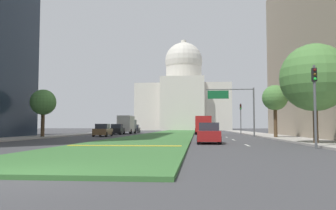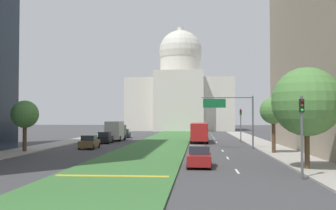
% 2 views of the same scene
% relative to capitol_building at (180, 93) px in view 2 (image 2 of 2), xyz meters
% --- Properties ---
extents(ground_plane, '(260.00, 260.00, 0.00)m').
position_rel_capitol_building_xyz_m(ground_plane, '(0.00, -52.51, -11.00)').
color(ground_plane, '#3D3D3F').
extents(grass_median, '(8.06, 95.98, 0.14)m').
position_rel_capitol_building_xyz_m(grass_median, '(0.00, -57.84, -10.93)').
color(grass_median, '#386B33').
rests_on(grass_median, ground_plane).
extents(median_curb_nose, '(7.25, 0.50, 0.04)m').
position_rel_capitol_building_xyz_m(median_curb_nose, '(0.00, -93.23, -10.84)').
color(median_curb_nose, gold).
rests_on(median_curb_nose, grass_median).
extents(lane_dashes_right, '(0.16, 76.67, 0.01)m').
position_rel_capitol_building_xyz_m(lane_dashes_right, '(8.22, -53.96, -10.99)').
color(lane_dashes_right, silver).
rests_on(lane_dashes_right, ground_plane).
extents(sidewalk_left, '(4.00, 95.98, 0.15)m').
position_rel_capitol_building_xyz_m(sidewalk_left, '(-14.40, -63.17, -10.92)').
color(sidewalk_left, '#9E9991').
rests_on(sidewalk_left, ground_plane).
extents(sidewalk_right, '(4.00, 95.98, 0.15)m').
position_rel_capitol_building_xyz_m(sidewalk_right, '(14.40, -63.17, -10.92)').
color(sidewalk_right, '#9E9991').
rests_on(sidewalk_right, ground_plane).
extents(capitol_building, '(30.73, 23.77, 30.98)m').
position_rel_capitol_building_xyz_m(capitol_building, '(0.00, 0.00, 0.00)').
color(capitol_building, beige).
rests_on(capitol_building, ground_plane).
extents(traffic_light_near_right, '(0.28, 0.35, 5.20)m').
position_rel_capitol_building_xyz_m(traffic_light_near_right, '(11.90, -92.72, -7.68)').
color(traffic_light_near_right, '#515456').
rests_on(traffic_light_near_right, ground_plane).
extents(traffic_light_far_right, '(0.28, 0.35, 5.20)m').
position_rel_capitol_building_xyz_m(traffic_light_far_right, '(11.90, -56.64, -7.68)').
color(traffic_light_far_right, '#515456').
rests_on(traffic_light_far_right, ground_plane).
extents(overhead_guide_sign, '(6.36, 0.20, 6.50)m').
position_rel_capitol_building_xyz_m(overhead_guide_sign, '(9.69, -68.78, -6.31)').
color(overhead_guide_sign, '#515456').
rests_on(overhead_guide_sign, ground_plane).
extents(street_tree_right_near, '(5.05, 5.05, 7.54)m').
position_rel_capitol_building_xyz_m(street_tree_right_near, '(13.33, -88.48, -6.00)').
color(street_tree_right_near, '#4C3823').
rests_on(street_tree_right_near, ground_plane).
extents(street_tree_left_mid, '(3.02, 3.02, 5.72)m').
position_rel_capitol_building_xyz_m(street_tree_left_mid, '(-13.56, -75.98, -6.84)').
color(street_tree_left_mid, '#4C3823').
rests_on(street_tree_left_mid, ground_plane).
extents(street_tree_right_mid, '(2.85, 2.85, 6.00)m').
position_rel_capitol_building_xyz_m(street_tree_right_mid, '(13.33, -75.62, -6.48)').
color(street_tree_right_mid, '#4C3823').
rests_on(street_tree_right_mid, ground_plane).
extents(sedan_lead_stopped, '(1.94, 4.16, 1.67)m').
position_rel_capitol_building_xyz_m(sedan_lead_stopped, '(5.54, -86.99, -10.21)').
color(sedan_lead_stopped, maroon).
rests_on(sedan_lead_stopped, ground_plane).
extents(sedan_midblock, '(1.99, 4.18, 1.68)m').
position_rel_capitol_building_xyz_m(sedan_midblock, '(-7.96, -70.17, -10.21)').
color(sedan_midblock, brown).
rests_on(sedan_midblock, ground_plane).
extents(sedan_distant, '(2.08, 4.26, 1.71)m').
position_rel_capitol_building_xyz_m(sedan_distant, '(-8.46, -60.14, -10.20)').
color(sedan_distant, black).
rests_on(sedan_distant, ground_plane).
extents(sedan_far_horizon, '(2.18, 4.23, 1.68)m').
position_rel_capitol_building_xyz_m(sedan_far_horizon, '(-8.44, -44.65, -10.21)').
color(sedan_far_horizon, black).
rests_on(sedan_far_horizon, ground_plane).
extents(box_truck_delivery, '(2.40, 6.40, 3.20)m').
position_rel_capitol_building_xyz_m(box_truck_delivery, '(-8.10, -54.16, -9.32)').
color(box_truck_delivery, '#4C5156').
rests_on(box_truck_delivery, ground_plane).
extents(city_bus, '(2.62, 11.00, 2.95)m').
position_rel_capitol_building_xyz_m(city_bus, '(5.54, -56.54, -9.23)').
color(city_bus, '#B21E1E').
rests_on(city_bus, ground_plane).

